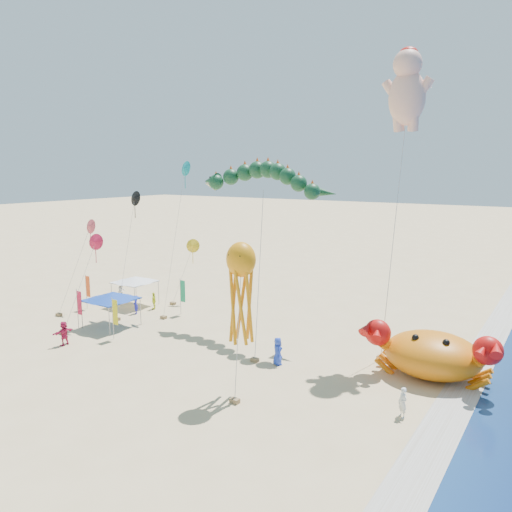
{
  "coord_description": "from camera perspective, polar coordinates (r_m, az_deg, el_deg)",
  "views": [
    {
      "loc": [
        16.69,
        -26.71,
        12.45
      ],
      "look_at": [
        -2.0,
        2.0,
        6.5
      ],
      "focal_mm": 35.0,
      "sensor_mm": 36.0,
      "label": 1
    }
  ],
  "objects": [
    {
      "name": "canopy_blue",
      "position": [
        41.48,
        -16.27,
        -4.51
      ],
      "size": [
        3.79,
        3.79,
        2.71
      ],
      "color": "gray",
      "rests_on": "ground"
    },
    {
      "name": "small_kites",
      "position": [
        44.28,
        -13.24,
        3.28
      ],
      "size": [
        9.16,
        13.3,
        13.22
      ],
      "color": "#DA4851",
      "rests_on": "ground"
    },
    {
      "name": "cherub_kite",
      "position": [
        35.69,
        16.89,
        17.95
      ],
      "size": [
        2.41,
        4.16,
        20.24
      ],
      "color": "#FFB69B",
      "rests_on": "ground"
    },
    {
      "name": "feather_flags",
      "position": [
        42.65,
        -15.65,
        -4.69
      ],
      "size": [
        9.01,
        7.66,
        3.2
      ],
      "color": "gray",
      "rests_on": "ground"
    },
    {
      "name": "dragon_kite",
      "position": [
        38.07,
        0.64,
        8.34
      ],
      "size": [
        11.46,
        7.64,
        12.7
      ],
      "color": "#0E361E",
      "rests_on": "ground"
    },
    {
      "name": "crab_inflatable",
      "position": [
        32.43,
        19.5,
        -10.45
      ],
      "size": [
        7.81,
        5.03,
        3.42
      ],
      "color": "orange",
      "rests_on": "ground"
    },
    {
      "name": "octopus_kite",
      "position": [
        27.21,
        -1.72,
        -3.34
      ],
      "size": [
        1.68,
        2.2,
        8.62
      ],
      "color": "orange",
      "rests_on": "ground"
    },
    {
      "name": "foam_strip",
      "position": [
        29.84,
        21.73,
        -15.53
      ],
      "size": [
        320.0,
        320.0,
        0.0
      ],
      "primitive_type": "plane",
      "color": "silver",
      "rests_on": "ground"
    },
    {
      "name": "beachgoers",
      "position": [
        40.04,
        -12.24,
        -7.18
      ],
      "size": [
        30.35,
        12.16,
        1.85
      ],
      "color": "silver",
      "rests_on": "ground"
    },
    {
      "name": "ground",
      "position": [
        33.87,
        1.01,
        -11.72
      ],
      "size": [
        320.0,
        320.0,
        0.0
      ],
      "primitive_type": "plane",
      "color": "#D1B784",
      "rests_on": "ground"
    },
    {
      "name": "canopy_white",
      "position": [
        47.3,
        -13.69,
        -2.65
      ],
      "size": [
        3.55,
        3.55,
        2.71
      ],
      "color": "gray",
      "rests_on": "ground"
    }
  ]
}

